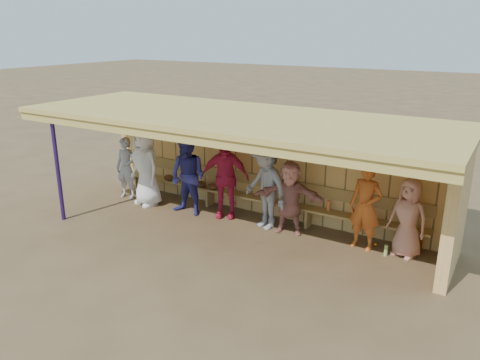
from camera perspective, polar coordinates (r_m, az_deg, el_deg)
name	(u,v)px	position (r m, az deg, el deg)	size (l,w,h in m)	color
ground	(231,231)	(9.99, -1.05, -6.27)	(90.00, 90.00, 0.00)	brown
player_a	(126,168)	(12.06, -13.70, 1.44)	(0.57, 0.37, 1.56)	#9A97A0
player_b	(146,166)	(11.42, -11.42, 1.65)	(0.95, 0.62, 1.94)	white
player_c	(188,176)	(10.68, -6.37, 0.45)	(0.88, 0.69, 1.82)	navy
player_d	(225,178)	(10.46, -1.86, 0.30)	(1.09, 0.45, 1.86)	#C92045
player_e	(266,186)	(9.87, 3.17, -0.71)	(1.22, 0.70, 1.89)	gray
player_f	(290,198)	(9.71, 6.06, -2.15)	(1.44, 0.46, 1.56)	tan
player_g	(365,207)	(9.24, 15.05, -3.16)	(0.63, 0.41, 1.73)	#C0591E
player_h	(408,218)	(9.21, 19.81, -4.38)	(0.75, 0.49, 1.53)	tan
dugout_structure	(264,149)	(9.81, 2.97, 3.74)	(8.80, 3.20, 2.50)	#E2B060
bench	(257,193)	(10.69, 2.13, -1.59)	(7.60, 0.34, 0.93)	#AF8E4B
dugout_equipment	(223,190)	(11.01, -2.04, -1.21)	(6.37, 0.62, 0.80)	orange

